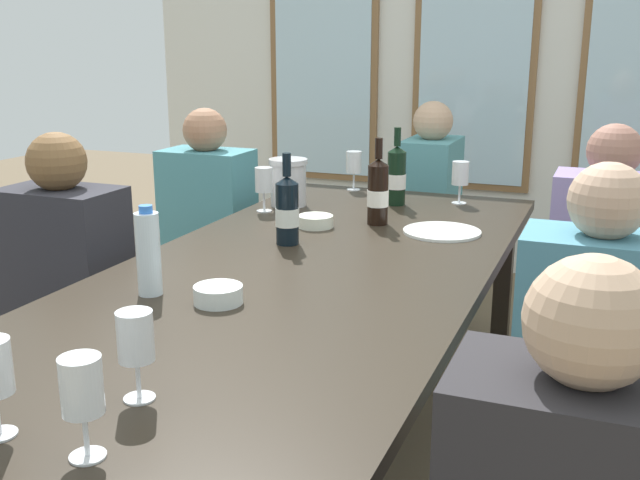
# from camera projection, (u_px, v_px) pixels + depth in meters

# --- Properties ---
(back_wall_with_windows) EXTENTS (4.26, 0.10, 2.90)m
(back_wall_with_windows) POSITION_uv_depth(u_px,v_px,m) (477.00, 29.00, 4.35)
(back_wall_with_windows) COLOR silver
(back_wall_with_windows) RESTS_ON ground
(dining_table) EXTENTS (1.06, 2.56, 0.74)m
(dining_table) POSITION_uv_depth(u_px,v_px,m) (297.00, 292.00, 2.18)
(dining_table) COLOR #2B241A
(dining_table) RESTS_ON ground
(white_plate_0) EXTENTS (0.27, 0.27, 0.01)m
(white_plate_0) POSITION_uv_depth(u_px,v_px,m) (442.00, 232.00, 2.60)
(white_plate_0) COLOR white
(white_plate_0) RESTS_ON dining_table
(metal_pitcher) EXTENTS (0.16, 0.16, 0.19)m
(metal_pitcher) POSITION_uv_depth(u_px,v_px,m) (288.00, 182.00, 3.01)
(metal_pitcher) COLOR silver
(metal_pitcher) RESTS_ON dining_table
(wine_bottle_0) EXTENTS (0.08, 0.08, 0.31)m
(wine_bottle_0) POSITION_uv_depth(u_px,v_px,m) (396.00, 175.00, 3.02)
(wine_bottle_0) COLOR black
(wine_bottle_0) RESTS_ON dining_table
(wine_bottle_1) EXTENTS (0.08, 0.08, 0.30)m
(wine_bottle_1) POSITION_uv_depth(u_px,v_px,m) (287.00, 210.00, 2.43)
(wine_bottle_1) COLOR black
(wine_bottle_1) RESTS_ON dining_table
(wine_bottle_2) EXTENTS (0.08, 0.08, 0.31)m
(wine_bottle_2) POSITION_uv_depth(u_px,v_px,m) (378.00, 192.00, 2.70)
(wine_bottle_2) COLOR black
(wine_bottle_2) RESTS_ON dining_table
(tasting_bowl_0) EXTENTS (0.13, 0.13, 0.04)m
(tasting_bowl_0) POSITION_uv_depth(u_px,v_px,m) (315.00, 221.00, 2.68)
(tasting_bowl_0) COLOR white
(tasting_bowl_0) RESTS_ON dining_table
(tasting_bowl_1) EXTENTS (0.13, 0.13, 0.05)m
(tasting_bowl_1) POSITION_uv_depth(u_px,v_px,m) (218.00, 294.00, 1.90)
(tasting_bowl_1) COLOR white
(tasting_bowl_1) RESTS_ON dining_table
(water_bottle) EXTENTS (0.06, 0.06, 0.24)m
(water_bottle) POSITION_uv_depth(u_px,v_px,m) (148.00, 253.00, 1.94)
(water_bottle) COLOR white
(water_bottle) RESTS_ON dining_table
(wine_glass_0) EXTENTS (0.07, 0.07, 0.17)m
(wine_glass_0) POSITION_uv_depth(u_px,v_px,m) (264.00, 182.00, 2.89)
(wine_glass_0) COLOR white
(wine_glass_0) RESTS_ON dining_table
(wine_glass_1) EXTENTS (0.07, 0.07, 0.17)m
(wine_glass_1) POSITION_uv_depth(u_px,v_px,m) (136.00, 341.00, 1.37)
(wine_glass_1) COLOR white
(wine_glass_1) RESTS_ON dining_table
(wine_glass_2) EXTENTS (0.07, 0.07, 0.17)m
(wine_glass_2) POSITION_uv_depth(u_px,v_px,m) (354.00, 164.00, 3.31)
(wine_glass_2) COLOR white
(wine_glass_2) RESTS_ON dining_table
(wine_glass_3) EXTENTS (0.07, 0.07, 0.17)m
(wine_glass_3) POSITION_uv_depth(u_px,v_px,m) (460.00, 175.00, 3.04)
(wine_glass_3) COLOR white
(wine_glass_3) RESTS_ON dining_table
(wine_glass_4) EXTENTS (0.07, 0.07, 0.17)m
(wine_glass_4) POSITION_uv_depth(u_px,v_px,m) (82.00, 391.00, 1.17)
(wine_glass_4) COLOR white
(wine_glass_4) RESTS_ON dining_table
(seated_person_2) EXTENTS (0.38, 0.24, 1.11)m
(seated_person_2) POSITION_uv_depth(u_px,v_px,m) (209.00, 240.00, 3.32)
(seated_person_2) COLOR #312B3C
(seated_person_2) RESTS_ON ground
(seated_person_3) EXTENTS (0.38, 0.24, 1.11)m
(seated_person_3) POSITION_uv_depth(u_px,v_px,m) (601.00, 284.00, 2.73)
(seated_person_3) COLOR #353539
(seated_person_3) RESTS_ON ground
(seated_person_4) EXTENTS (0.38, 0.24, 1.11)m
(seated_person_4) POSITION_uv_depth(u_px,v_px,m) (70.00, 307.00, 2.50)
(seated_person_4) COLOR #382E31
(seated_person_4) RESTS_ON ground
(seated_person_5) EXTENTS (0.38, 0.24, 1.11)m
(seated_person_5) POSITION_uv_depth(u_px,v_px,m) (589.00, 387.00, 1.92)
(seated_person_5) COLOR #222933
(seated_person_5) RESTS_ON ground
(seated_person_6) EXTENTS (0.24, 0.38, 1.11)m
(seated_person_6) POSITION_uv_depth(u_px,v_px,m) (429.00, 221.00, 3.68)
(seated_person_6) COLOR #26293B
(seated_person_6) RESTS_ON ground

